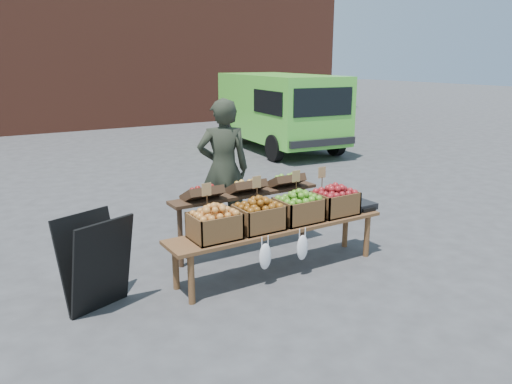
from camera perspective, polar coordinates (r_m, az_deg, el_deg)
ground at (r=6.03m, az=0.09°, el=-8.64°), size 80.00×80.00×0.00m
delivery_van at (r=13.59m, az=2.72°, el=9.04°), size 2.50×4.66×2.00m
vendor at (r=6.81m, az=-3.74°, el=2.61°), size 0.82×0.69×1.92m
chalkboard_sign at (r=5.18m, az=-17.84°, el=-7.69°), size 0.72×0.55×0.97m
back_table at (r=6.32m, az=-1.17°, el=-2.47°), size 2.10×0.44×1.04m
display_bench at (r=5.83m, az=2.60°, el=-6.46°), size 2.70×0.56×0.57m
crate_golden_apples at (r=5.29m, az=-4.77°, el=-3.88°), size 0.50×0.40×0.28m
crate_russet_pears at (r=5.55m, az=0.30°, el=-2.93°), size 0.50×0.40×0.28m
crate_red_apples at (r=5.84m, az=4.88°, el=-2.04°), size 0.50×0.40×0.28m
crate_green_apples at (r=6.18m, az=8.99°, el=-1.24°), size 0.50×0.40×0.28m
weighing_scale at (r=6.48m, az=11.82°, el=-1.52°), size 0.34×0.30×0.08m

